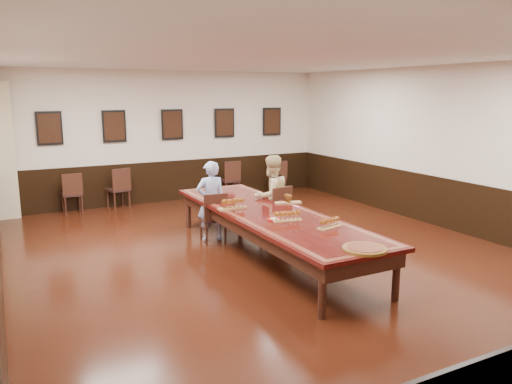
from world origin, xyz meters
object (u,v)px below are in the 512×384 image
spare_chair_d (277,177)px  chair_woman (275,211)px  person_woman (271,196)px  carved_platter (365,249)px  chair_man (213,217)px  spare_chair_c (230,179)px  spare_chair_b (118,188)px  spare_chair_a (72,193)px  person_man (211,201)px  conference_table (270,221)px

spare_chair_d → chair_woman: bearing=70.0°
person_woman → carved_platter: bearing=69.3°
chair_woman → spare_chair_d: chair_woman is taller
chair_man → carved_platter: bearing=104.6°
spare_chair_c → person_woman: 3.69m
spare_chair_c → chair_woman: bearing=80.1°
chair_man → spare_chair_d: (3.25, 3.31, -0.01)m
spare_chair_c → carved_platter: size_ratio=1.61×
spare_chair_b → carved_platter: bearing=88.6°
spare_chair_a → person_man: bearing=117.6°
chair_woman → person_woman: person_woman is taller
conference_table → carved_platter: bearing=-88.3°
spare_chair_c → conference_table: (-1.40, -4.66, 0.13)m
chair_man → spare_chair_c: 3.94m
chair_woman → spare_chair_c: chair_woman is taller
carved_platter → spare_chair_c: bearing=79.1°
spare_chair_c → conference_table: 4.87m
chair_man → spare_chair_a: (-1.96, 3.53, -0.00)m
spare_chair_d → person_woman: person_woman is taller
spare_chair_b → spare_chair_c: 2.84m
spare_chair_b → person_woman: (2.06, -3.66, 0.29)m
person_man → spare_chair_a: bearing=-54.9°
spare_chair_d → person_woman: bearing=69.1°
spare_chair_a → person_woman: bearing=127.8°
chair_man → person_woman: (1.13, -0.16, 0.31)m
spare_chair_c → carved_platter: (-1.33, -6.95, 0.29)m
chair_man → spare_chair_b: (-0.93, 3.50, 0.02)m
spare_chair_c → spare_chair_d: bearing=175.9°
spare_chair_b → spare_chair_d: bearing=163.7°
person_man → carved_platter: person_man is taller
person_man → conference_table: bearing=116.1°
spare_chair_c → carved_platter: spare_chair_c is taller
spare_chair_b → conference_table: (1.44, -4.72, 0.13)m
spare_chair_b → person_man: (0.94, -3.41, 0.25)m
chair_man → person_man: (0.01, 0.10, 0.27)m
chair_man → spare_chair_c: (1.91, 3.44, 0.02)m
spare_chair_a → person_woman: 4.82m
chair_woman → spare_chair_b: chair_woman is taller
person_woman → chair_man: bearing=-19.2°
chair_man → person_man: 0.29m
person_man → chair_man: bearing=90.0°
person_man → spare_chair_d: bearing=-130.0°
chair_man → spare_chair_a: size_ratio=1.00×
carved_platter → chair_man: bearing=99.3°
chair_woman → conference_table: 1.16m
chair_man → spare_chair_d: bearing=-129.2°
spare_chair_a → carved_platter: spare_chair_a is taller
spare_chair_a → spare_chair_b: bearing=176.4°
spare_chair_c → spare_chair_a: bearing=0.5°
spare_chair_a → person_man: 3.97m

